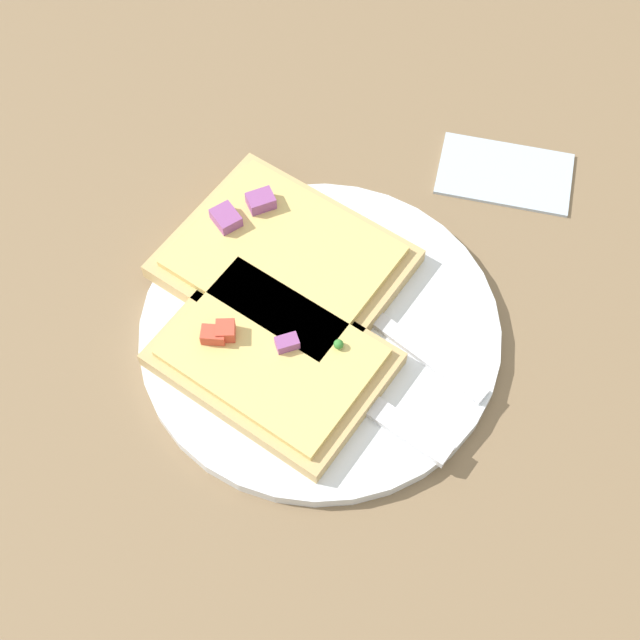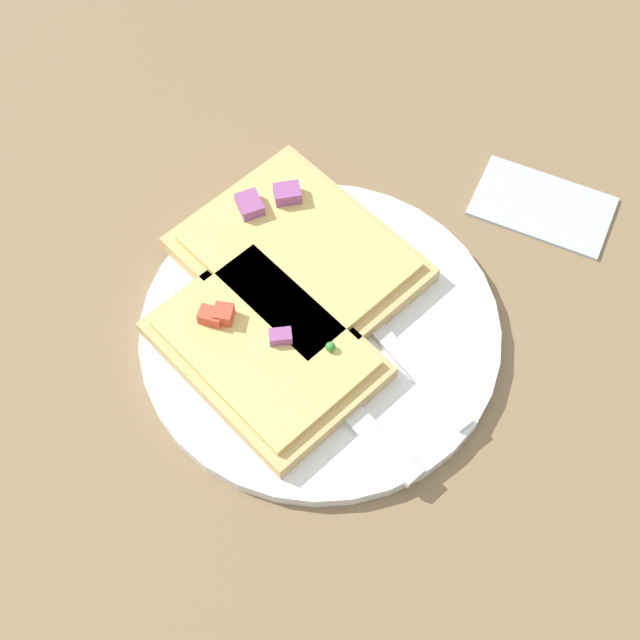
{
  "view_description": "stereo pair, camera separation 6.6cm",
  "coord_description": "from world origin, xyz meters",
  "px_view_note": "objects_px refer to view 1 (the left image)",
  "views": [
    {
      "loc": [
        0.07,
        -0.32,
        0.59
      ],
      "look_at": [
        0.0,
        0.0,
        0.02
      ],
      "focal_mm": 50.0,
      "sensor_mm": 36.0,
      "label": 1
    },
    {
      "loc": [
        0.14,
        -0.3,
        0.59
      ],
      "look_at": [
        0.0,
        0.0,
        0.02
      ],
      "focal_mm": 50.0,
      "sensor_mm": 36.0,
      "label": 2
    }
  ],
  "objects_px": {
    "fork": "(352,306)",
    "knife": "(348,390)",
    "plate": "(320,331)",
    "pizza_slice_corner": "(272,357)",
    "napkin": "(505,173)",
    "pizza_slice_main": "(284,261)"
  },
  "relations": [
    {
      "from": "fork",
      "to": "knife",
      "type": "xyz_separation_m",
      "value": [
        0.01,
        -0.07,
        0.0
      ]
    },
    {
      "from": "fork",
      "to": "knife",
      "type": "bearing_deg",
      "value": 127.61
    },
    {
      "from": "plate",
      "to": "pizza_slice_corner",
      "type": "height_order",
      "value": "pizza_slice_corner"
    },
    {
      "from": "plate",
      "to": "napkin",
      "type": "distance_m",
      "value": 0.22
    },
    {
      "from": "plate",
      "to": "fork",
      "type": "distance_m",
      "value": 0.03
    },
    {
      "from": "fork",
      "to": "knife",
      "type": "height_order",
      "value": "knife"
    },
    {
      "from": "plate",
      "to": "fork",
      "type": "height_order",
      "value": "fork"
    },
    {
      "from": "pizza_slice_main",
      "to": "napkin",
      "type": "bearing_deg",
      "value": -116.16
    },
    {
      "from": "pizza_slice_main",
      "to": "napkin",
      "type": "distance_m",
      "value": 0.21
    },
    {
      "from": "plate",
      "to": "knife",
      "type": "relative_size",
      "value": 1.4
    },
    {
      "from": "knife",
      "to": "napkin",
      "type": "xyz_separation_m",
      "value": [
        0.09,
        0.23,
        -0.01
      ]
    },
    {
      "from": "fork",
      "to": "napkin",
      "type": "bearing_deg",
      "value": -92.76
    },
    {
      "from": "pizza_slice_corner",
      "to": "fork",
      "type": "bearing_deg",
      "value": -105.98
    },
    {
      "from": "plate",
      "to": "knife",
      "type": "distance_m",
      "value": 0.06
    },
    {
      "from": "fork",
      "to": "napkin",
      "type": "distance_m",
      "value": 0.19
    },
    {
      "from": "fork",
      "to": "napkin",
      "type": "xyz_separation_m",
      "value": [
        0.1,
        0.16,
        -0.01
      ]
    },
    {
      "from": "pizza_slice_main",
      "to": "fork",
      "type": "bearing_deg",
      "value": -179.99
    },
    {
      "from": "pizza_slice_corner",
      "to": "napkin",
      "type": "relative_size",
      "value": 1.7
    },
    {
      "from": "napkin",
      "to": "pizza_slice_main",
      "type": "bearing_deg",
      "value": -138.03
    },
    {
      "from": "knife",
      "to": "napkin",
      "type": "relative_size",
      "value": 1.74
    },
    {
      "from": "plate",
      "to": "knife",
      "type": "height_order",
      "value": "knife"
    },
    {
      "from": "pizza_slice_main",
      "to": "knife",
      "type": "bearing_deg",
      "value": 149.12
    }
  ]
}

